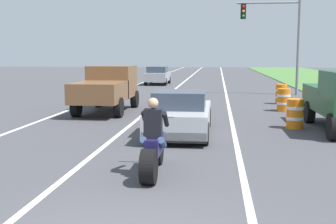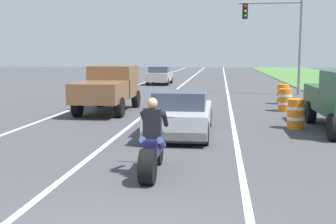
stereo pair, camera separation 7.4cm
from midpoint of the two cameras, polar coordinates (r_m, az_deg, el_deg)
name	(u,v)px [view 1 (the left image)]	position (r m, az deg, el deg)	size (l,w,h in m)	color
lane_stripe_left_solid	(105,97)	(25.85, -8.47, 2.02)	(0.14, 120.00, 0.01)	white
lane_stripe_right_solid	(227,98)	(24.98, 7.71, 1.84)	(0.14, 120.00, 0.01)	white
lane_stripe_centre_dashed	(165,97)	(25.16, -0.52, 1.95)	(0.14, 120.00, 0.01)	white
motorcycle_with_rider	(153,147)	(8.87, -2.20, -4.71)	(0.70, 2.21, 1.62)	black
sports_car_silver	(180,114)	(13.45, 1.47, -0.32)	(1.84, 4.30, 1.37)	#B7B7BC
pickup_truck_left_lane_brown	(107,87)	(18.92, -8.15, 3.35)	(2.02, 4.80, 1.98)	brown
traffic_light_mast_near	(280,30)	(27.59, 14.49, 10.40)	(3.86, 0.34, 6.00)	gray
construction_barrel_nearest	(295,114)	(15.14, 16.29, -0.21)	(0.58, 0.58, 1.00)	orange
construction_barrel_mid	(284,100)	(19.62, 14.92, 1.56)	(0.58, 0.58, 1.00)	orange
construction_barrel_far	(281,94)	(22.50, 14.64, 2.31)	(0.58, 0.58, 1.00)	orange
distant_car_far_ahead	(158,75)	(36.14, -1.42, 4.89)	(1.80, 4.00, 1.50)	#99999E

